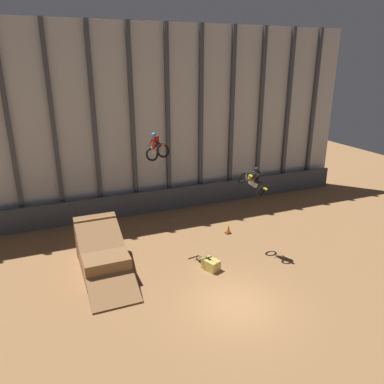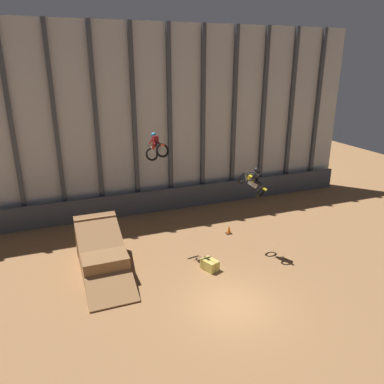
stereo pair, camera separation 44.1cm
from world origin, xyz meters
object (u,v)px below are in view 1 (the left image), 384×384
dirt_ramp (102,253)px  rider_bike_left_air (157,148)px  traffic_cone_near_ramp (228,229)px  rider_bike_right_air (253,181)px  hay_bale_trackside (211,265)px

dirt_ramp → rider_bike_left_air: 6.29m
rider_bike_left_air → traffic_cone_near_ramp: (4.84, 0.72, -5.85)m
rider_bike_right_air → traffic_cone_near_ramp: 4.78m
rider_bike_left_air → traffic_cone_near_ramp: size_ratio=3.04×
hay_bale_trackside → traffic_cone_near_ramp: bearing=50.6°
traffic_cone_near_ramp → rider_bike_right_air: bearing=-89.8°
rider_bike_right_air → hay_bale_trackside: bearing=178.1°
rider_bike_right_air → hay_bale_trackside: size_ratio=1.79×
dirt_ramp → rider_bike_left_air: size_ratio=3.32×
traffic_cone_near_ramp → hay_bale_trackside: bearing=-129.4°
dirt_ramp → traffic_cone_near_ramp: 8.27m
hay_bale_trackside → rider_bike_left_air: bearing=124.2°
dirt_ramp → rider_bike_right_air: rider_bike_right_air is taller
rider_bike_left_air → rider_bike_right_air: bearing=-30.2°
dirt_ramp → hay_bale_trackside: (5.26, -2.44, -0.53)m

